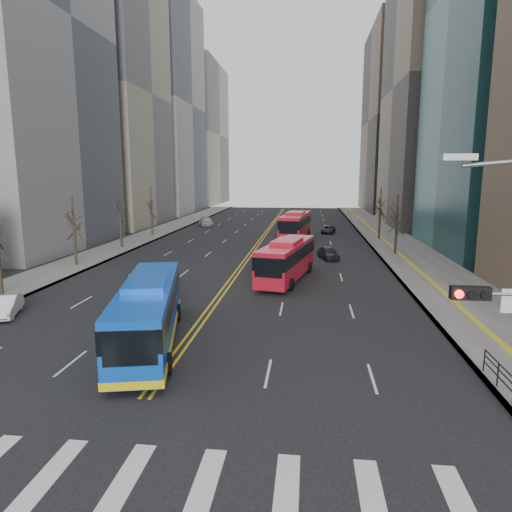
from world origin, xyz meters
TOP-DOWN VIEW (x-y plane):
  - ground at (0.00, 0.00)m, footprint 220.00×220.00m
  - sidewalk_right at (17.50, 45.00)m, footprint 7.00×130.00m
  - sidewalk_left at (-16.50, 45.00)m, footprint 5.00×130.00m
  - crosswalk at (0.00, 0.00)m, footprint 26.70×4.00m
  - centerline at (0.00, 55.00)m, footprint 0.55×100.00m
  - office_towers at (0.12, 68.51)m, footprint 83.00×134.00m
  - street_trees at (-7.18, 34.55)m, footprint 35.20×47.20m
  - blue_bus at (-1.84, 10.86)m, footprint 5.24×12.37m
  - red_bus_near at (4.63, 26.46)m, footprint 4.67×11.19m
  - red_bus_far at (4.64, 51.10)m, footprint 4.19×12.22m
  - car_white at (-12.50, 14.50)m, footprint 2.64×4.04m
  - car_dark_mid at (8.54, 36.54)m, footprint 2.55×4.19m
  - car_silver at (-11.20, 65.80)m, footprint 3.56×5.24m
  - car_dark_far at (9.40, 58.02)m, footprint 2.45×4.18m

SIDE VIEW (x-z plane):
  - ground at x=0.00m, z-range 0.00..0.00m
  - crosswalk at x=0.00m, z-range 0.00..0.01m
  - centerline at x=0.00m, z-range 0.00..0.01m
  - sidewalk_right at x=17.50m, z-range 0.00..0.15m
  - sidewalk_left at x=-16.50m, z-range 0.00..0.15m
  - car_dark_far at x=9.40m, z-range 0.00..1.09m
  - car_white at x=-12.50m, z-range 0.00..1.26m
  - car_dark_mid at x=8.54m, z-range 0.00..1.33m
  - car_silver at x=-11.20m, z-range 0.00..1.41m
  - blue_bus at x=-1.84m, z-range 0.09..3.61m
  - red_bus_near at x=4.63m, z-range 0.20..3.66m
  - red_bus_far at x=4.64m, z-range 0.21..3.99m
  - street_trees at x=-7.18m, z-range 1.07..8.67m
  - office_towers at x=0.12m, z-range -5.08..52.92m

